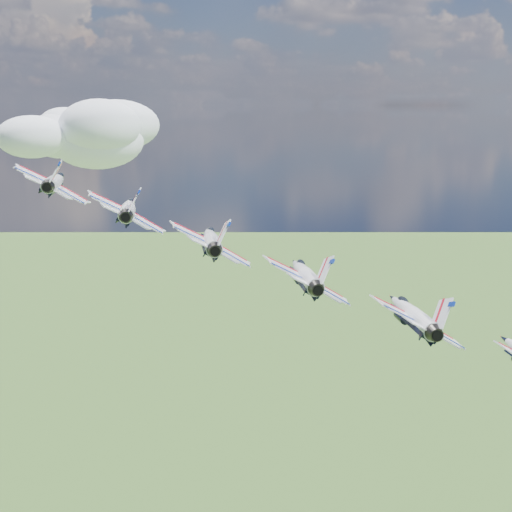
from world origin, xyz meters
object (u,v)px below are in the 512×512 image
object	(u,v)px
jet_4	(411,314)
jet_2	(211,239)
jet_0	(55,181)
jet_1	(128,209)
jet_3	(304,274)

from	to	relation	value
jet_4	jet_2	bearing A→B (deg)	143.36
jet_4	jet_0	bearing A→B (deg)	143.36
jet_1	jet_2	size ratio (longest dim) A/B	1.00
jet_0	jet_4	bearing A→B (deg)	-36.64
jet_1	jet_4	world-z (taller)	jet_1
jet_0	jet_2	world-z (taller)	jet_0
jet_3	jet_4	world-z (taller)	jet_3
jet_1	jet_0	bearing A→B (deg)	143.36
jet_0	jet_3	size ratio (longest dim) A/B	1.00
jet_1	jet_3	distance (m)	26.43
jet_1	jet_4	size ratio (longest dim) A/B	1.00
jet_1	jet_3	size ratio (longest dim) A/B	1.00
jet_3	jet_4	size ratio (longest dim) A/B	1.00
jet_2	jet_3	world-z (taller)	jet_2
jet_2	jet_3	xyz separation A→B (m)	(9.34, -8.88, -2.93)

